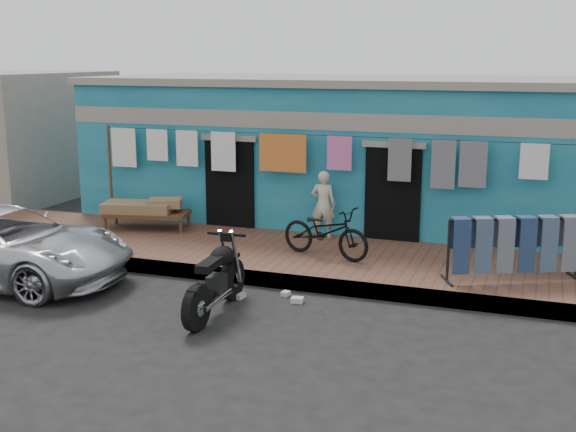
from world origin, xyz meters
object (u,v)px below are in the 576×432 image
object	(u,v)px
seated_person	(323,204)
charpoy	(147,214)
bicycle	(326,226)
motorcycle	(215,278)
car	(1,244)
jeans_rack	(514,248)

from	to	relation	value
seated_person	charpoy	bearing A→B (deg)	5.67
bicycle	motorcycle	size ratio (longest dim) A/B	0.98
car	seated_person	size ratio (longest dim) A/B	3.45
charpoy	jeans_rack	bearing A→B (deg)	-8.83
motorcycle	jeans_rack	distance (m)	4.83
bicycle	motorcycle	xyz separation A→B (m)	(-0.89, -2.79, -0.25)
charpoy	seated_person	bearing A→B (deg)	8.17
jeans_rack	charpoy	bearing A→B (deg)	171.17
seated_person	bicycle	xyz separation A→B (m)	(0.46, -1.36, -0.11)
seated_person	motorcycle	size ratio (longest dim) A/B	0.75
seated_person	bicycle	distance (m)	1.44
bicycle	charpoy	xyz separation A→B (m)	(-4.18, 0.83, -0.26)
car	charpoy	bearing A→B (deg)	-17.53
car	jeans_rack	size ratio (longest dim) A/B	2.08
car	motorcycle	bearing A→B (deg)	-96.14
car	motorcycle	world-z (taller)	car
car	motorcycle	xyz separation A→B (m)	(4.18, -0.25, -0.09)
car	bicycle	distance (m)	5.67
seated_person	motorcycle	distance (m)	4.18
seated_person	charpoy	size ratio (longest dim) A/B	0.69
seated_person	bicycle	world-z (taller)	seated_person
car	seated_person	bearing A→B (deg)	-52.46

